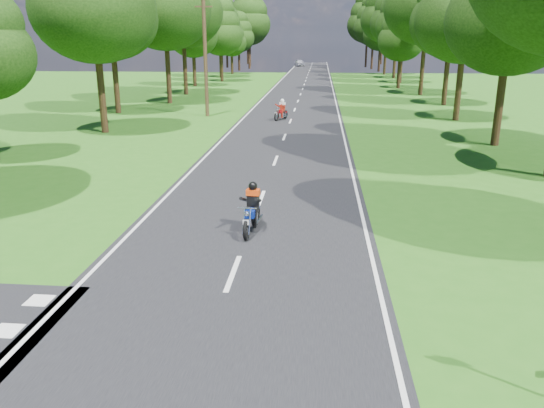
# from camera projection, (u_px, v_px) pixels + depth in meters

# --- Properties ---
(ground) EXTENTS (160.00, 160.00, 0.00)m
(ground) POSITION_uv_depth(u_px,v_px,m) (217.00, 317.00, 10.40)
(ground) COLOR #265E15
(ground) RESTS_ON ground
(main_road) EXTENTS (7.00, 140.00, 0.02)m
(main_road) POSITION_uv_depth(u_px,v_px,m) (303.00, 89.00, 57.95)
(main_road) COLOR black
(main_road) RESTS_ON ground
(road_markings) EXTENTS (7.40, 140.00, 0.01)m
(road_markings) POSITION_uv_depth(u_px,v_px,m) (301.00, 90.00, 56.18)
(road_markings) COLOR silver
(road_markings) RESTS_ON main_road
(treeline) EXTENTS (40.00, 115.35, 14.78)m
(treeline) POSITION_uv_depth(u_px,v_px,m) (318.00, 13.00, 64.95)
(treeline) COLOR black
(treeline) RESTS_ON ground
(telegraph_pole) EXTENTS (1.20, 0.26, 8.00)m
(telegraph_pole) POSITION_uv_depth(u_px,v_px,m) (205.00, 57.00, 36.33)
(telegraph_pole) COLOR #382616
(telegraph_pole) RESTS_ON ground
(rider_near_blue) EXTENTS (0.70, 1.72, 1.40)m
(rider_near_blue) POSITION_uv_depth(u_px,v_px,m) (252.00, 207.00, 14.80)
(rider_near_blue) COLOR #0E279A
(rider_near_blue) RESTS_ON main_road
(rider_far_red) EXTENTS (1.14, 1.76, 1.39)m
(rider_far_red) POSITION_uv_depth(u_px,v_px,m) (281.00, 109.00, 35.48)
(rider_far_red) COLOR #B40D12
(rider_far_red) RESTS_ON main_road
(distant_car) EXTENTS (2.42, 4.14, 1.32)m
(distant_car) POSITION_uv_depth(u_px,v_px,m) (299.00, 63.00, 107.02)
(distant_car) COLOR silver
(distant_car) RESTS_ON main_road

